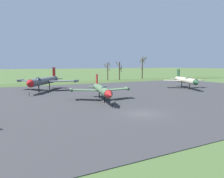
# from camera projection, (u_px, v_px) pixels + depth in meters

# --- Properties ---
(ground_plane) EXTENTS (600.00, 600.00, 0.00)m
(ground_plane) POSITION_uv_depth(u_px,v_px,m) (143.00, 114.00, 26.74)
(ground_plane) COLOR #425B2D
(asphalt_apron) EXTENTS (98.96, 52.68, 0.05)m
(asphalt_apron) POSITION_uv_depth(u_px,v_px,m) (90.00, 97.00, 40.46)
(asphalt_apron) COLOR #333335
(asphalt_apron) RESTS_ON ground
(grass_verge_strip) EXTENTS (158.96, 12.00, 0.06)m
(grass_verge_strip) POSITION_uv_depth(u_px,v_px,m) (47.00, 84.00, 68.55)
(grass_verge_strip) COLOR #3B5126
(grass_verge_strip) RESTS_ON ground
(jet_fighter_front_left) EXTENTS (10.10, 13.01, 4.12)m
(jet_fighter_front_left) POSITION_uv_depth(u_px,v_px,m) (102.00, 90.00, 36.11)
(jet_fighter_front_left) COLOR #4C6B47
(jet_fighter_front_left) RESTS_ON ground
(info_placard_front_left) EXTENTS (0.53, 0.26, 1.02)m
(info_placard_front_left) POSITION_uv_depth(u_px,v_px,m) (112.00, 104.00, 30.12)
(info_placard_front_left) COLOR black
(info_placard_front_left) RESTS_ON ground
(jet_fighter_front_right) EXTENTS (9.55, 13.15, 4.59)m
(jet_fighter_front_right) POSITION_uv_depth(u_px,v_px,m) (186.00, 80.00, 55.10)
(jet_fighter_front_right) COLOR #B7B293
(jet_fighter_front_right) RESTS_ON ground
(info_placard_front_right) EXTENTS (0.54, 0.30, 0.98)m
(info_placard_front_right) POSITION_uv_depth(u_px,v_px,m) (199.00, 89.00, 47.90)
(info_placard_front_right) COLOR black
(info_placard_front_right) RESTS_ON ground
(jet_fighter_rear_center) EXTENTS (13.11, 14.23, 5.15)m
(jet_fighter_rear_center) POSITION_uv_depth(u_px,v_px,m) (44.00, 81.00, 49.63)
(jet_fighter_rear_center) COLOR #565B60
(jet_fighter_rear_center) RESTS_ON ground
(info_placard_rear_center) EXTENTS (0.65, 0.32, 1.05)m
(info_placard_rear_center) POSITION_uv_depth(u_px,v_px,m) (29.00, 93.00, 41.39)
(info_placard_rear_center) COLOR black
(info_placard_rear_center) RESTS_ON ground
(bare_tree_left_of_center) EXTENTS (2.94, 3.00, 6.71)m
(bare_tree_left_of_center) POSITION_uv_depth(u_px,v_px,m) (108.00, 70.00, 84.09)
(bare_tree_left_of_center) COLOR brown
(bare_tree_left_of_center) RESTS_ON ground
(bare_tree_center) EXTENTS (2.59, 1.95, 6.98)m
(bare_tree_center) POSITION_uv_depth(u_px,v_px,m) (120.00, 70.00, 85.43)
(bare_tree_center) COLOR brown
(bare_tree_center) RESTS_ON ground
(bare_tree_right_of_center) EXTENTS (2.97, 3.35, 9.53)m
(bare_tree_right_of_center) POSITION_uv_depth(u_px,v_px,m) (142.00, 66.00, 94.92)
(bare_tree_right_of_center) COLOR brown
(bare_tree_right_of_center) RESTS_ON ground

